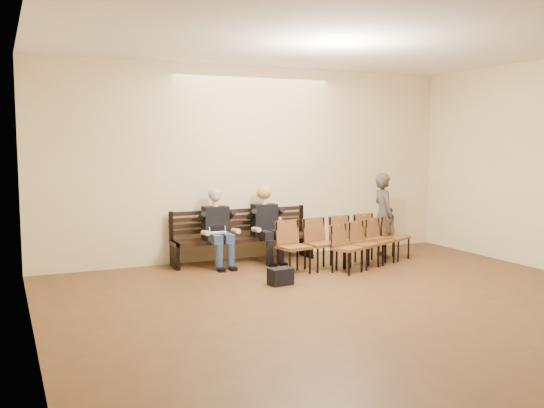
{
  "coord_description": "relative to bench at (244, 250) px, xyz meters",
  "views": [
    {
      "loc": [
        -4.29,
        -5.28,
        2.16
      ],
      "look_at": [
        -0.06,
        4.05,
        1.09
      ],
      "focal_mm": 40.0,
      "sensor_mm": 36.0,
      "label": 1
    }
  ],
  "objects": [
    {
      "name": "passerby",
      "position": [
        2.56,
        -0.6,
        0.67
      ],
      "size": [
        0.54,
        0.72,
        1.8
      ],
      "primitive_type": "imported",
      "rotation": [
        0.0,
        0.0,
        1.39
      ],
      "color": "#3A342F",
      "rests_on": "ground"
    },
    {
      "name": "ground",
      "position": [
        0.35,
        -4.65,
        -0.23
      ],
      "size": [
        10.0,
        10.0,
        0.0
      ],
      "primitive_type": "plane",
      "color": "brown",
      "rests_on": "ground"
    },
    {
      "name": "bag",
      "position": [
        -0.13,
        -1.83,
        -0.1
      ],
      "size": [
        0.37,
        0.28,
        0.25
      ],
      "primitive_type": "cube",
      "rotation": [
        0.0,
        0.0,
        0.12
      ],
      "color": "black",
      "rests_on": "ground"
    },
    {
      "name": "laptop",
      "position": [
        -0.54,
        -0.27,
        0.33
      ],
      "size": [
        0.33,
        0.28,
        0.22
      ],
      "primitive_type": "cube",
      "rotation": [
        0.0,
        0.0,
        0.16
      ],
      "color": "#BCBCC1",
      "rests_on": "bench"
    },
    {
      "name": "water_bottle",
      "position": [
        0.55,
        -0.36,
        0.34
      ],
      "size": [
        0.07,
        0.07,
        0.24
      ],
      "primitive_type": "cylinder",
      "rotation": [
        0.0,
        0.0,
        0.01
      ],
      "color": "silver",
      "rests_on": "bench"
    },
    {
      "name": "seated_woman",
      "position": [
        0.4,
        -0.12,
        0.41
      ],
      "size": [
        0.55,
        0.75,
        1.27
      ],
      "primitive_type": null,
      "color": "black",
      "rests_on": "ground"
    },
    {
      "name": "chair_row_back",
      "position": [
        1.93,
        -1.21,
        0.17
      ],
      "size": [
        1.95,
        1.17,
        0.8
      ],
      "primitive_type": "cube",
      "rotation": [
        0.0,
        0.0,
        0.41
      ],
      "color": "brown",
      "rests_on": "ground"
    },
    {
      "name": "chair_row_front",
      "position": [
        1.22,
        -1.1,
        0.21
      ],
      "size": [
        2.16,
        0.77,
        0.87
      ],
      "primitive_type": "cube",
      "rotation": [
        0.0,
        0.0,
        0.14
      ],
      "color": "brown",
      "rests_on": "ground"
    },
    {
      "name": "seated_man",
      "position": [
        -0.53,
        -0.12,
        0.43
      ],
      "size": [
        0.55,
        0.75,
        1.31
      ],
      "primitive_type": null,
      "color": "black",
      "rests_on": "ground"
    },
    {
      "name": "bench",
      "position": [
        0.0,
        0.0,
        0.0
      ],
      "size": [
        2.6,
        0.9,
        0.45
      ],
      "primitive_type": "cube",
      "color": "black",
      "rests_on": "ground"
    },
    {
      "name": "room_walls",
      "position": [
        0.35,
        -3.86,
        2.31
      ],
      "size": [
        8.02,
        10.01,
        3.51
      ],
      "color": "beige",
      "rests_on": "ground"
    }
  ]
}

